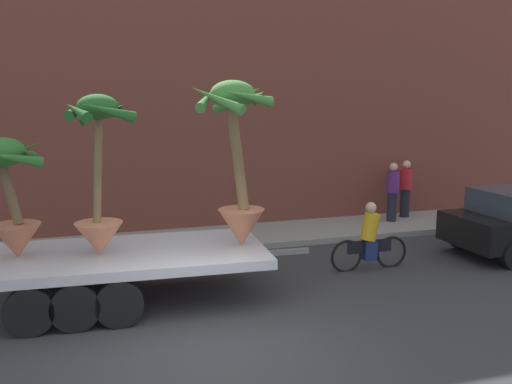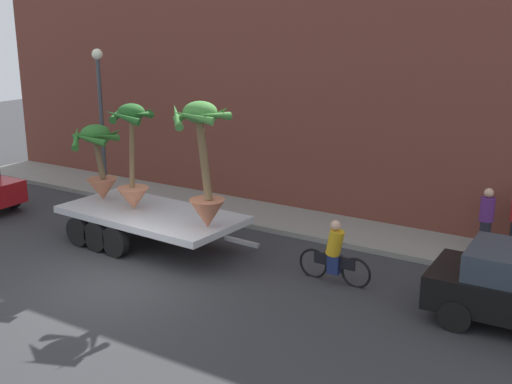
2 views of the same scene
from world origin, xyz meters
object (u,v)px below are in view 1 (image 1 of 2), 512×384
(pedestrian_near_gate, at_px, (406,188))
(potted_palm_front, at_px, (8,193))
(pedestrian_far_left, at_px, (393,191))
(flatbed_trailer, at_px, (116,264))
(cyclist, at_px, (370,240))
(potted_palm_rear, at_px, (98,179))
(potted_palm_middle, at_px, (237,163))

(pedestrian_near_gate, bearing_deg, potted_palm_front, -158.74)
(pedestrian_far_left, bearing_deg, flatbed_trailer, -154.62)
(cyclist, xyz_separation_m, pedestrian_near_gate, (3.26, 3.80, 0.37))
(flatbed_trailer, height_order, potted_palm_front, potted_palm_front)
(potted_palm_rear, xyz_separation_m, potted_palm_middle, (2.48, -0.19, 0.21))
(pedestrian_near_gate, bearing_deg, pedestrian_far_left, -150.38)
(cyclist, height_order, pedestrian_far_left, pedestrian_far_left)
(potted_palm_middle, distance_m, cyclist, 3.79)
(flatbed_trailer, relative_size, pedestrian_near_gate, 3.56)
(flatbed_trailer, xyz_separation_m, potted_palm_rear, (-0.23, -0.12, 1.61))
(cyclist, bearing_deg, flatbed_trailer, -175.83)
(potted_palm_front, relative_size, pedestrian_near_gate, 1.25)
(flatbed_trailer, height_order, pedestrian_far_left, pedestrian_far_left)
(cyclist, bearing_deg, pedestrian_far_left, 52.84)
(potted_palm_rear, height_order, potted_palm_middle, potted_palm_middle)
(potted_palm_rear, bearing_deg, potted_palm_front, 170.50)
(pedestrian_far_left, bearing_deg, potted_palm_middle, -144.54)
(flatbed_trailer, distance_m, pedestrian_far_left, 8.91)
(potted_palm_middle, relative_size, pedestrian_far_left, 1.81)
(potted_palm_middle, relative_size, pedestrian_near_gate, 1.81)
(flatbed_trailer, bearing_deg, pedestrian_near_gate, 25.71)
(potted_palm_rear, xyz_separation_m, pedestrian_near_gate, (8.94, 4.32, -1.32))
(potted_palm_rear, distance_m, pedestrian_far_left, 9.26)
(potted_palm_middle, xyz_separation_m, pedestrian_near_gate, (6.46, 4.50, -1.54))
(pedestrian_near_gate, xyz_separation_m, pedestrian_far_left, (-0.67, -0.38, 0.00))
(potted_palm_rear, bearing_deg, pedestrian_far_left, 25.45)
(potted_palm_middle, height_order, potted_palm_front, potted_palm_middle)
(potted_palm_rear, relative_size, pedestrian_far_left, 1.67)
(flatbed_trailer, height_order, cyclist, cyclist)
(pedestrian_near_gate, distance_m, pedestrian_far_left, 0.77)
(flatbed_trailer, distance_m, cyclist, 5.47)
(cyclist, bearing_deg, pedestrian_near_gate, 49.37)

